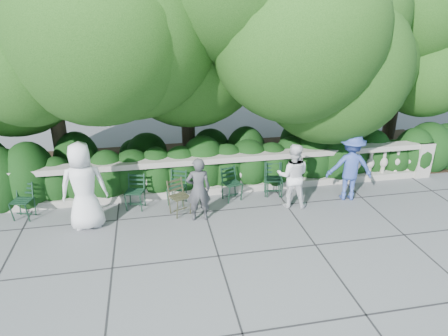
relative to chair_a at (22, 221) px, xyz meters
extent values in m
plane|color=#595B61|center=(4.60, -1.16, 0.00)|extent=(90.00, 90.00, 0.00)
cube|color=#9E998E|center=(4.60, 0.64, 0.09)|extent=(12.00, 0.32, 0.18)
cube|color=#9E998E|center=(4.60, 0.64, 0.93)|extent=(12.00, 0.36, 0.14)
cube|color=#9E998E|center=(10.38, 0.64, 0.50)|extent=(0.44, 0.44, 1.00)
cylinder|color=#3F3023|center=(0.60, 2.24, 1.40)|extent=(0.40, 0.40, 2.80)
ellipsoid|color=#16390F|center=(0.60, 1.80, 3.68)|extent=(5.28, 5.28, 3.96)
cylinder|color=#3F3023|center=(4.10, 2.84, 1.70)|extent=(0.40, 0.40, 3.40)
ellipsoid|color=#16390F|center=(4.10, 2.32, 4.44)|extent=(6.24, 6.24, 4.68)
cylinder|color=#3F3023|center=(7.60, 2.14, 1.50)|extent=(0.40, 0.40, 3.00)
ellipsoid|color=#16390F|center=(7.60, 1.68, 3.92)|extent=(5.52, 5.52, 4.14)
cylinder|color=#3F3023|center=(10.60, 2.64, 1.30)|extent=(0.40, 0.40, 2.60)
ellipsoid|color=#16390F|center=(10.60, 2.24, 3.40)|extent=(4.80, 4.80, 3.60)
imported|color=white|center=(1.51, -0.51, 0.97)|extent=(1.00, 0.70, 1.94)
imported|color=#414146|center=(3.93, -0.65, 0.74)|extent=(0.55, 0.37, 1.48)
imported|color=white|center=(6.20, -0.41, 0.78)|extent=(0.91, 0.80, 1.56)
imported|color=#344B9D|center=(7.70, -0.31, 0.86)|extent=(1.21, 0.85, 1.71)
camera|label=1|loc=(2.97, -8.55, 4.54)|focal=32.00mm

